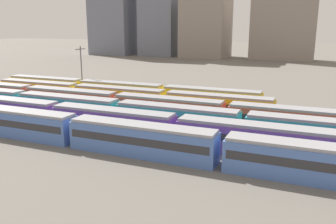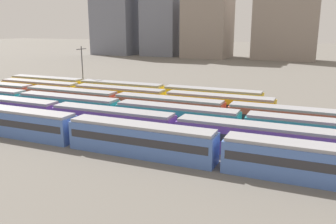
{
  "view_description": "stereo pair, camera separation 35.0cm",
  "coord_description": "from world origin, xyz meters",
  "px_view_note": "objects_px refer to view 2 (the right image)",
  "views": [
    {
      "loc": [
        51.37,
        -34.58,
        14.6
      ],
      "look_at": [
        31.29,
        13.0,
        2.04
      ],
      "focal_mm": 37.76,
      "sensor_mm": 36.0,
      "label": 1
    },
    {
      "loc": [
        51.69,
        -34.44,
        14.6
      ],
      "look_at": [
        31.29,
        13.0,
        2.04
      ],
      "focal_mm": 37.76,
      "sensor_mm": 36.0,
      "label": 2
    }
  ],
  "objects_px": {
    "train_track_1": "(176,130)",
    "train_track_2": "(176,118)",
    "train_track_4": "(119,97)",
    "train_track_3": "(168,109)",
    "train_track_5": "(121,91)",
    "train_track_0": "(74,130)",
    "catenary_pole_1": "(82,68)"
  },
  "relations": [
    {
      "from": "catenary_pole_1",
      "to": "train_track_3",
      "type": "bearing_deg",
      "value": -27.24
    },
    {
      "from": "train_track_4",
      "to": "train_track_5",
      "type": "relative_size",
      "value": 1.0
    },
    {
      "from": "train_track_0",
      "to": "train_track_1",
      "type": "height_order",
      "value": "same"
    },
    {
      "from": "train_track_4",
      "to": "train_track_1",
      "type": "bearing_deg",
      "value": -41.45
    },
    {
      "from": "catenary_pole_1",
      "to": "train_track_1",
      "type": "bearing_deg",
      "value": -36.93
    },
    {
      "from": "train_track_3",
      "to": "train_track_4",
      "type": "xyz_separation_m",
      "value": [
        -12.08,
        5.2,
        -0.0
      ]
    },
    {
      "from": "train_track_1",
      "to": "train_track_2",
      "type": "distance_m",
      "value": 5.61
    },
    {
      "from": "train_track_3",
      "to": "train_track_5",
      "type": "height_order",
      "value": "same"
    },
    {
      "from": "train_track_1",
      "to": "train_track_2",
      "type": "xyz_separation_m",
      "value": [
        -2.11,
        5.2,
        0.0
      ]
    },
    {
      "from": "train_track_0",
      "to": "train_track_5",
      "type": "height_order",
      "value": "same"
    },
    {
      "from": "train_track_1",
      "to": "train_track_4",
      "type": "relative_size",
      "value": 2.02
    },
    {
      "from": "train_track_2",
      "to": "catenary_pole_1",
      "type": "bearing_deg",
      "value": 147.8
    },
    {
      "from": "train_track_2",
      "to": "train_track_5",
      "type": "bearing_deg",
      "value": 139.51
    },
    {
      "from": "train_track_5",
      "to": "catenary_pole_1",
      "type": "xyz_separation_m",
      "value": [
        -11.4,
        3.09,
        3.86
      ]
    },
    {
      "from": "train_track_5",
      "to": "train_track_1",
      "type": "bearing_deg",
      "value": -45.58
    },
    {
      "from": "train_track_1",
      "to": "train_track_5",
      "type": "height_order",
      "value": "same"
    },
    {
      "from": "train_track_4",
      "to": "train_track_5",
      "type": "xyz_separation_m",
      "value": [
        -2.72,
        5.2,
        0.0
      ]
    },
    {
      "from": "train_track_0",
      "to": "catenary_pole_1",
      "type": "height_order",
      "value": "catenary_pole_1"
    },
    {
      "from": "train_track_2",
      "to": "train_track_4",
      "type": "relative_size",
      "value": 1.68
    },
    {
      "from": "train_track_0",
      "to": "catenary_pole_1",
      "type": "bearing_deg",
      "value": 124.51
    },
    {
      "from": "train_track_1",
      "to": "train_track_0",
      "type": "bearing_deg",
      "value": -156.19
    },
    {
      "from": "train_track_2",
      "to": "train_track_5",
      "type": "height_order",
      "value": "same"
    },
    {
      "from": "train_track_4",
      "to": "catenary_pole_1",
      "type": "xyz_separation_m",
      "value": [
        -14.12,
        8.29,
        3.86
      ]
    },
    {
      "from": "train_track_1",
      "to": "catenary_pole_1",
      "type": "relative_size",
      "value": 10.79
    },
    {
      "from": "train_track_0",
      "to": "train_track_5",
      "type": "relative_size",
      "value": 1.34
    },
    {
      "from": "train_track_3",
      "to": "train_track_4",
      "type": "relative_size",
      "value": 1.68
    },
    {
      "from": "train_track_2",
      "to": "train_track_4",
      "type": "bearing_deg",
      "value": 146.23
    },
    {
      "from": "train_track_3",
      "to": "catenary_pole_1",
      "type": "distance_m",
      "value": 29.72
    },
    {
      "from": "train_track_2",
      "to": "train_track_3",
      "type": "distance_m",
      "value": 6.25
    },
    {
      "from": "train_track_4",
      "to": "catenary_pole_1",
      "type": "distance_m",
      "value": 16.82
    },
    {
      "from": "train_track_2",
      "to": "train_track_4",
      "type": "distance_m",
      "value": 18.71
    },
    {
      "from": "train_track_3",
      "to": "train_track_2",
      "type": "bearing_deg",
      "value": -56.28
    }
  ]
}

